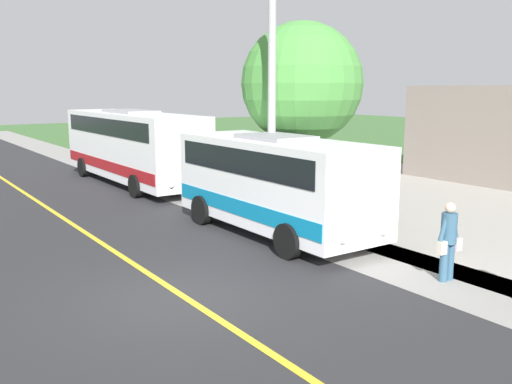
{
  "coord_description": "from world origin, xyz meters",
  "views": [
    {
      "loc": [
        4.87,
        9.71,
        4.13
      ],
      "look_at": [
        -3.5,
        -2.46,
        1.4
      ],
      "focal_mm": 39.37,
      "sensor_mm": 36.0,
      "label": 1
    }
  ],
  "objects_px": {
    "tree_curbside": "(302,84)",
    "pedestrian_waiting": "(448,239)",
    "shuttle_bus_front": "(275,180)",
    "transit_bus_rear": "(132,144)",
    "street_light_pole": "(269,64)"
  },
  "relations": [
    {
      "from": "shuttle_bus_front",
      "to": "transit_bus_rear",
      "type": "relative_size",
      "value": 0.69
    },
    {
      "from": "shuttle_bus_front",
      "to": "tree_curbside",
      "type": "bearing_deg",
      "value": -140.03
    },
    {
      "from": "tree_curbside",
      "to": "pedestrian_waiting",
      "type": "bearing_deg",
      "value": 74.09
    },
    {
      "from": "street_light_pole",
      "to": "tree_curbside",
      "type": "distance_m",
      "value": 3.0
    },
    {
      "from": "pedestrian_waiting",
      "to": "shuttle_bus_front",
      "type": "bearing_deg",
      "value": -82.96
    },
    {
      "from": "transit_bus_rear",
      "to": "tree_curbside",
      "type": "xyz_separation_m",
      "value": [
        -2.89,
        8.11,
        2.52
      ]
    },
    {
      "from": "shuttle_bus_front",
      "to": "street_light_pole",
      "type": "distance_m",
      "value": 3.39
    },
    {
      "from": "pedestrian_waiting",
      "to": "street_light_pole",
      "type": "relative_size",
      "value": 0.2
    },
    {
      "from": "transit_bus_rear",
      "to": "street_light_pole",
      "type": "height_order",
      "value": "street_light_pole"
    },
    {
      "from": "shuttle_bus_front",
      "to": "pedestrian_waiting",
      "type": "relative_size",
      "value": 4.09
    },
    {
      "from": "shuttle_bus_front",
      "to": "pedestrian_waiting",
      "type": "distance_m",
      "value": 5.46
    },
    {
      "from": "transit_bus_rear",
      "to": "street_light_pole",
      "type": "bearing_deg",
      "value": 92.2
    },
    {
      "from": "tree_curbside",
      "to": "shuttle_bus_front",
      "type": "bearing_deg",
      "value": 39.97
    },
    {
      "from": "street_light_pole",
      "to": "tree_curbside",
      "type": "xyz_separation_m",
      "value": [
        -2.51,
        -1.56,
        -0.54
      ]
    },
    {
      "from": "shuttle_bus_front",
      "to": "tree_curbside",
      "type": "height_order",
      "value": "tree_curbside"
    }
  ]
}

